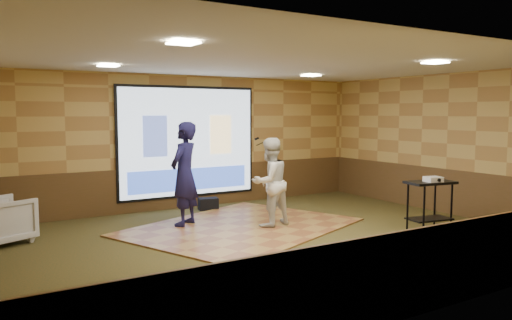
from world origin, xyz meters
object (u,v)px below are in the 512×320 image
player_right (270,182)px  projector (433,179)px  projector_screen (189,143)px  player_left (184,174)px  banquet_chair (2,220)px  av_table (430,197)px  mic_stand (270,181)px  duffel_bag (208,204)px  dance_floor (241,227)px

player_right → projector: bearing=131.4°
projector_screen → player_left: (-0.86, -1.74, -0.46)m
banquet_chair → player_right: bearing=-129.7°
projector_screen → player_right: bearing=-79.5°
av_table → mic_stand: size_ratio=0.58×
mic_stand → projector: bearing=-92.8°
projector_screen → duffel_bag: (0.24, -0.49, -1.34)m
banquet_chair → duffel_bag: banquet_chair is taller
duffel_bag → projector: bearing=-57.8°
banquet_chair → duffel_bag: bearing=-101.8°
player_left → av_table: (3.66, -2.68, -0.37)m
projector → av_table: bearing=83.3°
projector → banquet_chair: size_ratio=0.33×
player_right → projector: (2.28, -1.87, 0.11)m
projector_screen → mic_stand: projector_screen is taller
mic_stand → player_right: bearing=-136.3°
projector_screen → duffel_bag: 1.45m
player_left → av_table: player_left is taller
av_table → mic_stand: bearing=101.1°
player_right → dance_floor: bearing=-34.7°
av_table → projector: (-0.03, -0.08, 0.33)m
duffel_bag → player_right: bearing=-83.4°
player_right → player_left: bearing=-42.7°
mic_stand → banquet_chair: mic_stand is taller
av_table → mic_stand: mic_stand is taller
projector → duffel_bag: projector is taller
projector_screen → dance_floor: size_ratio=0.82×
player_right → duffel_bag: player_right is taller
mic_stand → av_table: bearing=-92.2°
player_right → av_table: (2.31, -1.79, -0.22)m
projector_screen → mic_stand: size_ratio=2.10×
av_table → mic_stand: (-0.81, 4.11, -0.14)m
player_right → duffel_bag: size_ratio=3.94×
player_right → banquet_chair: 4.63m
mic_stand → banquet_chair: size_ratio=1.86×
projector_screen → av_table: size_ratio=3.60×
projector → duffel_bag: (-2.53, 4.03, -0.84)m
projector_screen → banquet_chair: (-3.94, -1.35, -1.09)m
dance_floor → player_left: player_left is taller
player_left → duffel_bag: player_left is taller
dance_floor → projector: projector is taller
player_left → mic_stand: size_ratio=1.24×
dance_floor → av_table: 3.51m
dance_floor → banquet_chair: size_ratio=4.75×
projector_screen → duffel_bag: projector_screen is taller
player_right → banquet_chair: (-4.43, 1.29, -0.47)m
projector_screen → player_right: size_ratio=1.99×
projector → duffel_bag: bearing=135.8°
player_left → mic_stand: bearing=167.1°
dance_floor → player_right: 1.00m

